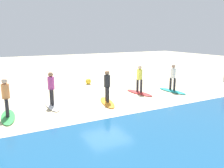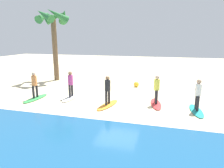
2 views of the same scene
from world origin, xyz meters
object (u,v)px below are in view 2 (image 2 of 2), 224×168
object	(u,v)px
surfer_white	(71,82)
surfboard_green	(36,98)
surfboard_red	(156,104)
surfer_green	(34,83)
surfboard_orange	(108,105)
palm_tree	(53,23)
surfboard_teal	(196,111)
beach_ball	(136,84)
surfboard_white	(71,97)
surfer_teal	(198,92)
surfer_orange	(108,88)
surfer_red	(157,87)

from	to	relation	value
surfer_white	surfboard_green	world-z (taller)	surfer_white
surfboard_red	surfer_green	xyz separation A→B (m)	(7.38, 0.87, 0.99)
surfboard_orange	palm_tree	world-z (taller)	palm_tree
surfboard_teal	beach_ball	world-z (taller)	beach_ball
surfboard_white	beach_ball	world-z (taller)	beach_ball
surfboard_white	surfer_green	xyz separation A→B (m)	(2.08, 0.77, 0.99)
palm_tree	surfboard_orange	bearing A→B (deg)	139.07
surfer_green	surfer_teal	bearing A→B (deg)	-178.24
surfer_orange	beach_ball	size ratio (longest dim) A/B	4.04
surfer_green	surfboard_teal	bearing A→B (deg)	-178.24
surfboard_green	surfboard_orange	bearing A→B (deg)	93.20
beach_ball	surfer_orange	bearing A→B (deg)	79.44
surfboard_orange	surfboard_teal	bearing A→B (deg)	107.34
surfer_red	surfer_white	xyz separation A→B (m)	(5.31, 0.10, 0.00)
surfboard_orange	surfer_orange	bearing A→B (deg)	13.32
surfer_red	surfboard_white	distance (m)	5.40
surfer_teal	surfboard_teal	bearing A→B (deg)	0.00
surfboard_orange	surfer_green	size ratio (longest dim) A/B	1.28
surfer_red	surfer_orange	xyz separation A→B (m)	(2.63, 0.91, 0.00)
surfer_green	beach_ball	size ratio (longest dim) A/B	4.04
surfer_teal	surfboard_orange	bearing A→B (deg)	4.01
surfboard_white	beach_ball	bearing A→B (deg)	140.28
surfer_teal	surfer_red	xyz separation A→B (m)	(2.11, -0.58, 0.00)
surfer_white	surfer_teal	bearing A→B (deg)	176.33
surfer_white	surfer_green	bearing A→B (deg)	20.27
surfer_white	surfboard_white	bearing A→B (deg)	90.00
surfer_orange	surfboard_green	size ratio (longest dim) A/B	0.78
surfboard_green	palm_tree	bearing A→B (deg)	-158.84
surfer_red	palm_tree	bearing A→B (deg)	-27.38
beach_ball	surfboard_orange	bearing A→B (deg)	79.44
surfboard_teal	beach_ball	bearing A→B (deg)	-145.41
surfer_orange	surfboard_green	distance (m)	4.85
surfboard_green	surfer_green	distance (m)	0.99
surfer_orange	surfer_white	distance (m)	2.79
surfer_orange	surfboard_white	size ratio (longest dim) A/B	0.78
surfboard_orange	surfboard_white	distance (m)	2.79
surfer_red	surfer_green	world-z (taller)	same
surfboard_white	surfboard_teal	bearing A→B (deg)	88.00
surfer_teal	surfboard_green	bearing A→B (deg)	1.76
surfer_white	surfboard_green	distance (m)	2.43
surfboard_red	beach_ball	distance (m)	4.33
surfboard_red	surfboard_white	size ratio (longest dim) A/B	1.00
surfer_white	palm_tree	world-z (taller)	palm_tree
surfboard_red	palm_tree	world-z (taller)	palm_tree
surfer_teal	surfer_white	distance (m)	7.43
surfboard_red	surfer_green	size ratio (longest dim) A/B	1.28
palm_tree	surfboard_green	bearing A→B (deg)	107.46
surfer_teal	surfboard_white	size ratio (longest dim) A/B	0.78
surfer_orange	surfer_white	size ratio (longest dim) A/B	1.00
surfer_red	surfer_white	world-z (taller)	same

